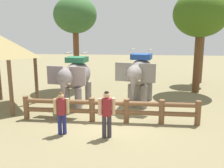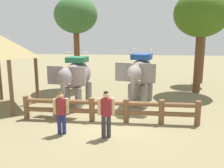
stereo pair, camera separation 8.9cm
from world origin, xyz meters
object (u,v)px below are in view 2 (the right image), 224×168
tourist_man_in_blue (61,110)px  thatched_shelter (2,47)px  tree_back_center (201,15)px  elephant_near_left (76,77)px  tourist_woman_in_black (106,111)px  tree_far_right (76,16)px  tree_far_left (204,10)px  log_fence (109,108)px  elephant_center (140,74)px

tourist_man_in_blue → thatched_shelter: (-3.87, 3.17, 2.10)m
tree_back_center → elephant_near_left: bearing=-150.6°
tourist_woman_in_black → tree_back_center: tree_back_center is taller
thatched_shelter → tree_far_right: size_ratio=0.61×
thatched_shelter → tree_far_left: (11.34, 7.30, 2.23)m
tourist_woman_in_black → tree_far_right: (-2.91, 7.87, 3.72)m
tree_back_center → tourist_woman_in_black: bearing=-122.8°
log_fence → elephant_center: (1.34, 2.76, 1.04)m
tree_far_left → tree_far_right: 9.10m
log_fence → tourist_man_in_blue: (-1.65, -1.49, 0.36)m
log_fence → tourist_woman_in_black: size_ratio=4.32×
log_fence → tree_back_center: (4.93, 5.88, 4.17)m
thatched_shelter → elephant_center: bearing=9.0°
elephant_near_left → elephant_center: elephant_center is taller
tourist_woman_in_black → log_fence: bearing=92.8°
tourist_man_in_blue → tree_far_right: 8.68m
elephant_near_left → tourist_woman_in_black: (1.98, -3.67, -0.55)m
thatched_shelter → tree_far_right: (2.69, 4.55, 1.69)m
log_fence → thatched_shelter: size_ratio=2.11×
tree_far_right → elephant_center: bearing=-39.7°
elephant_center → tree_far_right: bearing=140.3°
tourist_woman_in_black → tree_back_center: size_ratio=0.28×
thatched_shelter → tree_back_center: bearing=21.9°
tree_far_left → tree_back_center: size_ratio=1.05×
tree_far_left → tree_back_center: 3.27m
thatched_shelter → tree_far_right: tree_far_right is taller
elephant_near_left → tourist_woman_in_black: 4.21m
elephant_near_left → tourist_woman_in_black: elephant_near_left is taller
tourist_man_in_blue → thatched_shelter: thatched_shelter is taller
tourist_man_in_blue → thatched_shelter: 5.43m
tree_back_center → tree_far_right: bearing=177.5°
elephant_near_left → tree_far_left: tree_far_left is taller
elephant_center → tree_far_left: tree_far_left is taller
log_fence → tree_back_center: size_ratio=1.23×
log_fence → elephant_near_left: size_ratio=2.31×
log_fence → thatched_shelter: (-5.52, 1.68, 2.46)m
elephant_center → thatched_shelter: thatched_shelter is taller
tree_back_center → thatched_shelter: bearing=-158.1°
tree_far_right → tree_back_center: bearing=-2.5°
tree_far_left → tree_far_right: (-8.65, -2.75, -0.55)m
thatched_shelter → log_fence: bearing=-16.9°
tourist_woman_in_black → tree_back_center: 9.70m
elephant_near_left → elephant_center: (3.24, 0.74, 0.07)m
tourist_man_in_blue → elephant_center: bearing=54.9°
elephant_near_left → thatched_shelter: thatched_shelter is taller
tourist_woman_in_black → tree_back_center: (4.85, 7.52, 3.75)m
tree_far_left → tree_far_right: bearing=-162.3°
tourist_woman_in_black → tree_far_left: 12.81m
tourist_woman_in_black → tree_far_left: bearing=61.6°
log_fence → elephant_near_left: 2.94m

